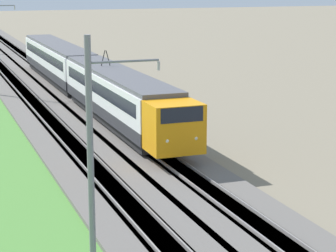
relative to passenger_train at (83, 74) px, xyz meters
name	(u,v)px	position (x,y,z in m)	size (l,w,h in m)	color
ballast_main	(14,83)	(11.48, 4.05, -2.14)	(240.00, 4.40, 0.30)	#605B56
ballast_adjacent	(56,80)	(11.48, 0.00, -2.14)	(240.00, 4.40, 0.30)	#605B56
track_main	(14,82)	(11.48, 4.05, -2.13)	(240.00, 1.57, 0.45)	#4C4238
track_adjacent	(56,80)	(11.48, 0.00, -2.13)	(240.00, 1.57, 0.45)	#4C4238
passenger_train	(83,74)	(0.00, 0.00, 0.00)	(42.61, 2.84, 4.91)	orange
catenary_mast_near	(92,152)	(-30.67, 6.80, 1.85)	(0.22, 2.56, 8.00)	slate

